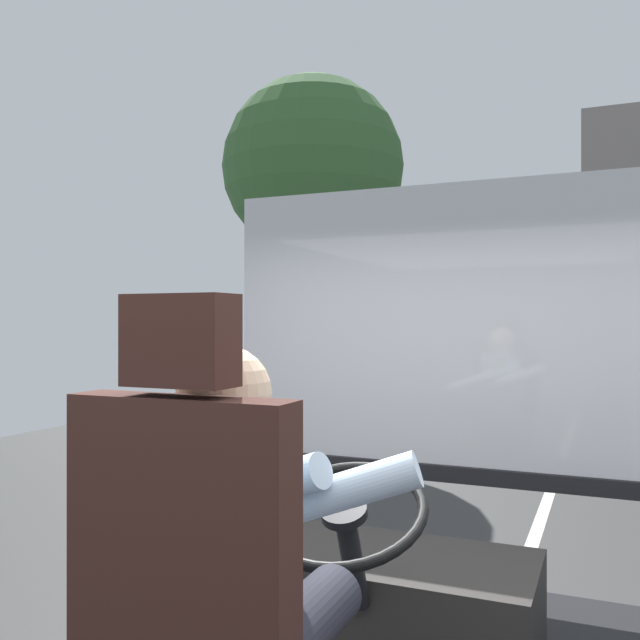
# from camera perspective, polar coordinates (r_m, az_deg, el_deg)

# --- Properties ---
(ground) EXTENTS (18.00, 44.00, 0.06)m
(ground) POSITION_cam_1_polar(r_m,az_deg,el_deg) (10.71, 19.79, -11.01)
(ground) COLOR #383838
(bus_driver) EXTENTS (0.75, 0.58, 0.76)m
(bus_driver) POSITION_cam_1_polar(r_m,az_deg,el_deg) (1.62, -6.93, -19.36)
(bus_driver) COLOR #282833
(bus_driver) RESTS_ON driver_seat
(steering_console) EXTENTS (1.10, 0.96, 0.78)m
(steering_console) POSITION_cam_1_polar(r_m,az_deg,el_deg) (2.71, 5.39, -22.72)
(steering_console) COLOR #282623
(steering_console) RESTS_ON bus_floor
(windshield_panel) EXTENTS (2.50, 0.08, 1.48)m
(windshield_panel) POSITION_cam_1_polar(r_m,az_deg,el_deg) (3.39, 12.38, -3.77)
(windshield_panel) COLOR silver
(street_tree) EXTENTS (2.88, 2.88, 5.90)m
(street_tree) POSITION_cam_1_polar(r_m,az_deg,el_deg) (11.01, -0.60, 12.52)
(street_tree) COLOR #4C3828
(street_tree) RESTS_ON ground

